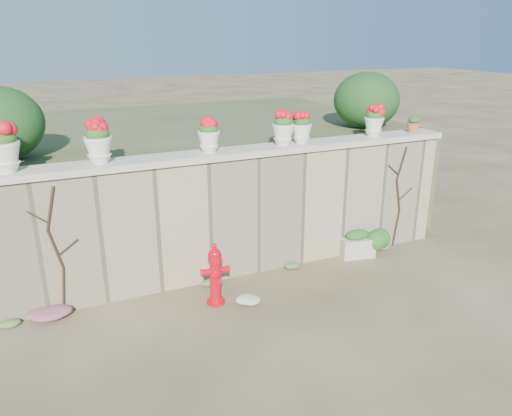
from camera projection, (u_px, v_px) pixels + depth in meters
name	position (u px, v px, depth m)	size (l,w,h in m)	color
ground	(280.00, 326.00, 6.89)	(80.00, 80.00, 0.00)	#4C3D26
stone_wall	(231.00, 217.00, 8.11)	(8.00, 0.40, 2.00)	#9C8B68
wall_cap	(230.00, 153.00, 7.75)	(8.10, 0.52, 0.10)	beige
raised_fill	(177.00, 170.00, 10.86)	(9.00, 6.00, 2.00)	#384C23
back_shrub_right	(366.00, 100.00, 9.93)	(1.30, 1.30, 1.10)	#143814
vine_left	(57.00, 250.00, 6.89)	(0.60, 0.04, 1.91)	black
vine_right	(399.00, 196.00, 9.16)	(0.60, 0.04, 1.91)	black
fire_hydrant	(215.00, 274.00, 7.31)	(0.41, 0.29, 0.96)	red
planter_box	(357.00, 244.00, 8.97)	(0.66, 0.46, 0.50)	beige
green_shrub	(381.00, 239.00, 8.98)	(0.66, 0.60, 0.63)	#1E5119
magenta_clump	(43.00, 315.00, 6.95)	(0.83, 0.56, 0.22)	#BE2680
white_flowers	(250.00, 299.00, 7.42)	(0.45, 0.36, 0.16)	white
urn_pot_0	(3.00, 148.00, 6.43)	(0.41, 0.41, 0.64)	silver
urn_pot_1	(98.00, 142.00, 6.89)	(0.38, 0.38, 0.60)	silver
urn_pot_2	(209.00, 135.00, 7.52)	(0.34, 0.34, 0.53)	silver
urn_pot_3	(283.00, 128.00, 8.00)	(0.35, 0.35, 0.55)	silver
urn_pot_4	(302.00, 128.00, 8.14)	(0.33, 0.33, 0.51)	silver
urn_pot_5	(374.00, 121.00, 8.69)	(0.34, 0.34, 0.53)	silver
terracotta_pot	(413.00, 125.00, 9.08)	(0.24, 0.24, 0.28)	#B15C36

